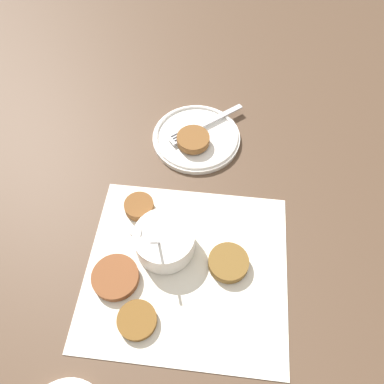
{
  "coord_description": "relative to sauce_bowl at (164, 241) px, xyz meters",
  "views": [
    {
      "loc": [
        -0.01,
        0.26,
        0.64
      ],
      "look_at": [
        0.02,
        -0.13,
        0.02
      ],
      "focal_mm": 35.0,
      "sensor_mm": 36.0,
      "label": 1
    }
  ],
  "objects": [
    {
      "name": "ground_plane",
      "position": [
        -0.06,
        0.02,
        -0.03
      ],
      "size": [
        4.0,
        4.0,
        0.0
      ],
      "primitive_type": "plane",
      "color": "#4C3828"
    },
    {
      "name": "napkin",
      "position": [
        -0.04,
        0.04,
        -0.02
      ],
      "size": [
        0.37,
        0.34,
        0.0
      ],
      "color": "silver",
      "rests_on": "ground_plane"
    },
    {
      "name": "sauce_bowl",
      "position": [
        0.0,
        0.0,
        0.0
      ],
      "size": [
        0.12,
        0.11,
        0.1
      ],
      "color": "white",
      "rests_on": "napkin"
    },
    {
      "name": "fritter_0",
      "position": [
        0.08,
        0.07,
        -0.02
      ],
      "size": [
        0.08,
        0.08,
        0.02
      ],
      "color": "brown",
      "rests_on": "napkin"
    },
    {
      "name": "fritter_1",
      "position": [
        0.06,
        -0.08,
        -0.01
      ],
      "size": [
        0.06,
        0.06,
        0.02
      ],
      "color": "brown",
      "rests_on": "napkin"
    },
    {
      "name": "fritter_2",
      "position": [
        -0.12,
        0.03,
        -0.01
      ],
      "size": [
        0.07,
        0.07,
        0.02
      ],
      "color": "brown",
      "rests_on": "napkin"
    },
    {
      "name": "fritter_3",
      "position": [
        0.03,
        0.14,
        -0.02
      ],
      "size": [
        0.07,
        0.07,
        0.01
      ],
      "color": "brown",
      "rests_on": "napkin"
    },
    {
      "name": "serving_plate",
      "position": [
        -0.04,
        -0.26,
        -0.02
      ],
      "size": [
        0.19,
        0.19,
        0.02
      ],
      "color": "white",
      "rests_on": "ground_plane"
    },
    {
      "name": "fritter_on_plate",
      "position": [
        -0.03,
        -0.24,
        -0.0
      ],
      "size": [
        0.07,
        0.07,
        0.02
      ],
      "color": "brown",
      "rests_on": "serving_plate"
    },
    {
      "name": "fork",
      "position": [
        -0.04,
        -0.29,
        -0.01
      ],
      "size": [
        0.16,
        0.13,
        0.0
      ],
      "color": "silver",
      "rests_on": "serving_plate"
    }
  ]
}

